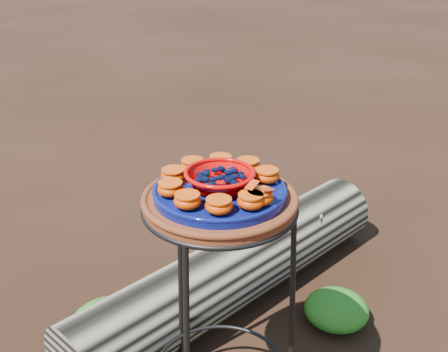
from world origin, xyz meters
TOP-DOWN VIEW (x-y plane):
  - plant_stand at (0.00, 0.00)m, footprint 0.44×0.44m
  - terracotta_saucer at (0.00, 0.00)m, footprint 0.39×0.39m
  - cobalt_plate at (0.00, 0.00)m, footprint 0.34×0.34m
  - red_bowl at (0.00, 0.00)m, footprint 0.17×0.17m
  - glass_gems at (0.00, 0.00)m, footprint 0.13×0.13m
  - orange_half_0 at (0.03, -0.12)m, footprint 0.07×0.07m
  - orange_half_1 at (0.12, -0.04)m, footprint 0.07×0.07m
  - orange_half_2 at (0.12, 0.04)m, footprint 0.07×0.07m
  - orange_half_3 at (0.08, 0.10)m, footprint 0.07×0.07m
  - orange_half_4 at (0.00, 0.13)m, footprint 0.07×0.07m
  - orange_half_5 at (-0.07, 0.10)m, footprint 0.07×0.07m
  - orange_half_6 at (-0.12, 0.04)m, footprint 0.07×0.07m
  - orange_half_7 at (-0.12, -0.04)m, footprint 0.07×0.07m
  - orange_half_8 at (-0.08, -0.10)m, footprint 0.07×0.07m
  - orange_half_9 at (-0.00, -0.13)m, footprint 0.07×0.07m
  - butterfly at (0.03, -0.12)m, footprint 0.09×0.07m
  - driftwood_log at (0.37, 0.40)m, footprint 1.51×0.60m
  - foliage_right at (0.59, 0.07)m, footprint 0.24×0.24m
  - foliage_back at (-0.13, 0.48)m, footprint 0.29×0.29m

SIDE VIEW (x-z plane):
  - foliage_right at x=0.59m, z-range 0.00..0.12m
  - foliage_back at x=-0.13m, z-range 0.00..0.15m
  - driftwood_log at x=0.37m, z-range 0.00..0.27m
  - plant_stand at x=0.00m, z-range 0.00..0.70m
  - terracotta_saucer at x=0.00m, z-range 0.70..0.73m
  - cobalt_plate at x=0.00m, z-range 0.73..0.75m
  - orange_half_0 at x=0.03m, z-range 0.75..0.79m
  - orange_half_1 at x=0.12m, z-range 0.75..0.79m
  - orange_half_2 at x=0.12m, z-range 0.75..0.79m
  - orange_half_3 at x=0.08m, z-range 0.75..0.79m
  - orange_half_4 at x=0.00m, z-range 0.75..0.79m
  - orange_half_5 at x=-0.07m, z-range 0.75..0.79m
  - orange_half_6 at x=-0.12m, z-range 0.75..0.79m
  - orange_half_7 at x=-0.12m, z-range 0.75..0.79m
  - orange_half_8 at x=-0.08m, z-range 0.75..0.79m
  - orange_half_9 at x=0.00m, z-range 0.75..0.79m
  - red_bowl at x=0.00m, z-range 0.75..0.80m
  - butterfly at x=0.03m, z-range 0.79..0.80m
  - glass_gems at x=0.00m, z-range 0.80..0.82m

